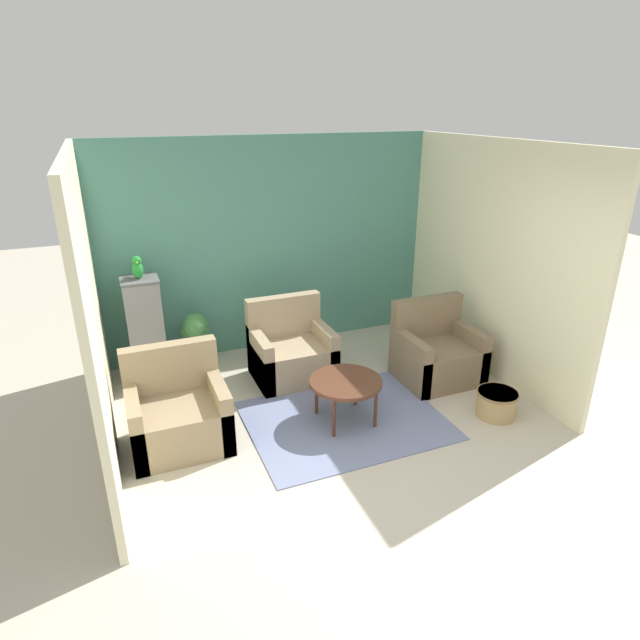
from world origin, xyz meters
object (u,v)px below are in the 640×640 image
armchair_left (178,415)px  armchair_middle (291,353)px  parrot (137,268)px  wicker_basket (497,403)px  coffee_table (346,384)px  armchair_right (436,355)px  potted_plant (196,335)px  birdcage (146,334)px

armchair_left → armchair_middle: bearing=31.0°
parrot → wicker_basket: (3.18, -2.12, -1.20)m
coffee_table → armchair_right: 1.42m
coffee_table → parrot: size_ratio=2.81×
coffee_table → wicker_basket: (1.47, -0.49, -0.27)m
armchair_left → parrot: bearing=95.0°
armchair_left → armchair_middle: size_ratio=1.00×
armchair_right → parrot: parrot is taller
armchair_left → potted_plant: armchair_left is taller
armchair_middle → parrot: size_ratio=3.57×
armchair_left → armchair_right: (2.94, 0.18, 0.00)m
armchair_right → birdcage: birdcage is taller
coffee_table → armchair_middle: armchair_middle is taller
armchair_left → coffee_table: bearing=-8.8°
birdcage → potted_plant: size_ratio=1.78×
potted_plant → armchair_right: bearing=-28.1°
coffee_table → birdcage: 2.37m
armchair_middle → wicker_basket: (1.66, -1.59, -0.15)m
coffee_table → armchair_left: 1.62m
birdcage → parrot: parrot is taller
armchair_left → birdcage: 1.41m
armchair_left → parrot: parrot is taller
potted_plant → birdcage: bearing=-166.8°
armchair_left → wicker_basket: 3.16m
coffee_table → birdcage: size_ratio=0.58×
armchair_right → armchair_middle: 1.67m
birdcage → wicker_basket: (3.18, -2.12, -0.43)m
potted_plant → armchair_middle: bearing=-34.4°
armchair_middle → birdcage: size_ratio=0.74×
armchair_middle → potted_plant: (-0.97, 0.66, 0.12)m
armchair_left → armchair_right: same height
armchair_left → potted_plant: 1.58m
armchair_right → armchair_middle: same height
coffee_table → armchair_right: bearing=17.5°
armchair_middle → armchair_left: bearing=-149.0°
armchair_left → parrot: 1.74m
armchair_left → wicker_basket: size_ratio=2.20×
armchair_left → parrot: (-0.12, 1.38, 1.05)m
coffee_table → parrot: bearing=136.4°
armchair_right → birdcage: 3.30m
parrot → potted_plant: 1.10m
coffee_table → potted_plant: potted_plant is taller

